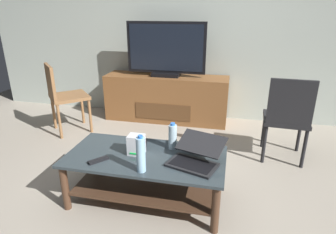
{
  "coord_description": "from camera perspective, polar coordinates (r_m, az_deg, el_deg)",
  "views": [
    {
      "loc": [
        0.51,
        -1.95,
        1.52
      ],
      "look_at": [
        -0.05,
        0.5,
        0.56
      ],
      "focal_mm": 30.64,
      "sensor_mm": 36.0,
      "label": 1
    }
  ],
  "objects": [
    {
      "name": "side_chair",
      "position": [
        3.86,
        -20.23,
        4.34
      ],
      "size": [
        0.62,
        0.62,
        0.89
      ],
      "color": "brown",
      "rests_on": "ground"
    },
    {
      "name": "water_bottle_near",
      "position": [
        2.39,
        0.93,
        -3.89
      ],
      "size": [
        0.07,
        0.07,
        0.23
      ],
      "color": "silver",
      "rests_on": "coffee_table"
    },
    {
      "name": "tv_remote",
      "position": [
        2.3,
        -13.68,
        -8.35
      ],
      "size": [
        0.14,
        0.15,
        0.02
      ],
      "primitive_type": "cube",
      "rotation": [
        0.0,
        0.0,
        -0.7
      ],
      "color": "black",
      "rests_on": "coffee_table"
    },
    {
      "name": "coffee_table",
      "position": [
        2.4,
        -4.39,
        -10.25
      ],
      "size": [
        1.28,
        0.63,
        0.41
      ],
      "color": "#2D383D",
      "rests_on": "ground"
    },
    {
      "name": "ground_plane",
      "position": [
        2.53,
        -1.54,
        -16.21
      ],
      "size": [
        7.68,
        7.68,
        0.0
      ],
      "primitive_type": "plane",
      "color": "#9E9384"
    },
    {
      "name": "media_cabinet",
      "position": [
        4.1,
        -0.31,
        3.77
      ],
      "size": [
        1.72,
        0.46,
        0.64
      ],
      "color": "brown",
      "rests_on": "ground"
    },
    {
      "name": "water_bottle_far",
      "position": [
        2.06,
        -5.41,
        -7.42
      ],
      "size": [
        0.07,
        0.07,
        0.28
      ],
      "color": "#99C6E5",
      "rests_on": "coffee_table"
    },
    {
      "name": "router_box",
      "position": [
        2.32,
        -6.32,
        -5.51
      ],
      "size": [
        0.13,
        0.11,
        0.16
      ],
      "color": "silver",
      "rests_on": "coffee_table"
    },
    {
      "name": "dining_chair",
      "position": [
        3.14,
        22.62,
        0.22
      ],
      "size": [
        0.47,
        0.47,
        0.91
      ],
      "color": "black",
      "rests_on": "ground"
    },
    {
      "name": "back_wall",
      "position": [
        4.17,
        6.11,
        19.02
      ],
      "size": [
        6.4,
        0.12,
        2.8
      ],
      "primitive_type": "cube",
      "color": "#A8B2A8",
      "rests_on": "ground"
    },
    {
      "name": "cell_phone",
      "position": [
        2.52,
        -5.04,
        -5.19
      ],
      "size": [
        0.1,
        0.15,
        0.01
      ],
      "primitive_type": "cube",
      "rotation": [
        0.0,
        0.0,
        0.2
      ],
      "color": "black",
      "rests_on": "coffee_table"
    },
    {
      "name": "television",
      "position": [
        3.93,
        -0.41,
        13.07
      ],
      "size": [
        1.07,
        0.2,
        0.72
      ],
      "color": "black",
      "rests_on": "media_cabinet"
    },
    {
      "name": "laptop",
      "position": [
        2.21,
        5.58,
        -7.7
      ],
      "size": [
        0.46,
        0.47,
        0.17
      ],
      "color": "black",
      "rests_on": "coffee_table"
    }
  ]
}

